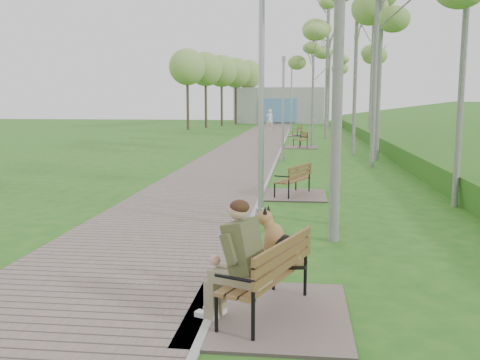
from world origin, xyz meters
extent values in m
plane|color=#235B19|center=(0.00, 0.00, 0.00)|extent=(120.00, 120.00, 0.00)
cube|color=#70625B|center=(-1.75, 21.50, 0.02)|extent=(3.50, 67.00, 0.04)
cube|color=#999993|center=(0.00, 21.50, 0.03)|extent=(0.10, 67.00, 0.05)
cube|color=#9E9E99|center=(-1.50, 51.00, 2.00)|extent=(10.00, 5.00, 4.00)
cube|color=#5588BD|center=(-1.50, 48.40, 1.50)|extent=(4.00, 0.20, 2.60)
cube|color=#70625B|center=(0.69, -4.72, 0.02)|extent=(1.97, 2.19, 0.04)
cube|color=brown|center=(0.64, -4.72, 0.49)|extent=(1.07, 1.71, 0.04)
cube|color=brown|center=(0.88, -4.82, 0.79)|extent=(0.65, 1.54, 0.36)
cube|color=#70625B|center=(0.88, 3.62, 0.02)|extent=(1.76, 1.96, 0.04)
cube|color=brown|center=(0.83, 3.62, 0.44)|extent=(0.99, 1.52, 0.04)
cube|color=brown|center=(1.05, 3.52, 0.70)|extent=(0.63, 1.36, 0.32)
cube|color=#70625B|center=(1.05, 18.81, 0.02)|extent=(1.79, 1.99, 0.04)
cube|color=brown|center=(1.00, 18.81, 0.45)|extent=(0.81, 1.56, 0.04)
cube|color=brown|center=(1.23, 18.87, 0.72)|extent=(0.42, 1.45, 0.33)
cube|color=#70625B|center=(0.81, 28.44, 0.02)|extent=(1.53, 1.70, 0.04)
cube|color=brown|center=(0.76, 28.44, 0.38)|extent=(0.71, 1.33, 0.03)
cube|color=brown|center=(0.95, 28.39, 0.61)|extent=(0.37, 1.24, 0.28)
cylinder|color=#9DA0A5|center=(0.21, 0.33, 0.15)|extent=(0.20, 0.20, 0.31)
cylinder|color=#9DA0A5|center=(0.21, 0.33, 2.56)|extent=(0.12, 0.12, 5.12)
cylinder|color=#9DA0A5|center=(0.27, 11.99, 0.13)|extent=(0.17, 0.17, 0.26)
cylinder|color=#9DA0A5|center=(0.27, 11.99, 2.14)|extent=(0.10, 0.10, 4.28)
cylinder|color=#9DA0A5|center=(0.27, 11.99, 4.33)|extent=(0.15, 0.15, 0.21)
cylinder|color=#9DA0A5|center=(0.17, 34.93, 0.16)|extent=(0.22, 0.22, 0.32)
cylinder|color=#9DA0A5|center=(0.17, 34.93, 2.69)|extent=(0.13, 0.13, 5.39)
cylinder|color=#9DA0A5|center=(0.17, 34.93, 5.44)|extent=(0.19, 0.19, 0.27)
imported|color=white|center=(-1.77, 36.62, 0.91)|extent=(0.78, 0.66, 1.82)
cylinder|color=silver|center=(1.80, 0.27, 4.51)|extent=(0.18, 0.18, 9.02)
cylinder|color=silver|center=(4.87, 2.58, 3.78)|extent=(0.16, 0.16, 7.56)
cylinder|color=silver|center=(1.69, -1.10, 4.32)|extent=(0.21, 0.21, 8.63)
cylinder|color=silver|center=(3.84, 10.48, 4.63)|extent=(0.18, 0.18, 9.26)
cylinder|color=silver|center=(3.53, 14.99, 4.36)|extent=(0.16, 0.16, 8.71)
ellipsoid|color=#8BB055|center=(3.53, 14.99, 7.14)|extent=(2.27, 2.27, 3.83)
cylinder|color=silver|center=(4.33, 12.82, 4.24)|extent=(0.18, 0.18, 8.47)
cylinder|color=silver|center=(1.65, 19.26, 3.24)|extent=(0.16, 0.16, 6.49)
ellipsoid|color=#8BB055|center=(1.65, 19.26, 5.32)|extent=(2.24, 2.24, 2.85)
cylinder|color=silver|center=(5.41, 24.08, 3.86)|extent=(0.16, 0.16, 7.72)
ellipsoid|color=#8BB055|center=(5.41, 24.08, 6.33)|extent=(2.37, 2.37, 3.40)
cylinder|color=silver|center=(2.71, 25.93, 4.75)|extent=(0.20, 0.20, 9.51)
ellipsoid|color=#8BB055|center=(2.71, 25.93, 7.80)|extent=(2.86, 2.86, 4.18)
cylinder|color=silver|center=(3.65, 42.09, 4.19)|extent=(0.19, 0.19, 8.39)
ellipsoid|color=#8BB055|center=(3.65, 42.09, 6.88)|extent=(2.79, 2.79, 3.69)
camera|label=1|loc=(1.06, -10.98, 2.62)|focal=40.00mm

